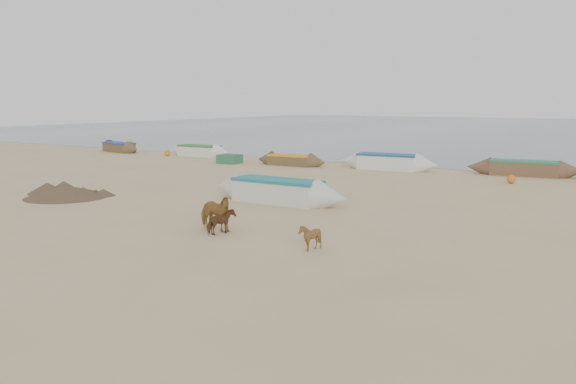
% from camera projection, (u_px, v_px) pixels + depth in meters
% --- Properties ---
extents(ground, '(140.00, 140.00, 0.00)m').
position_uv_depth(ground, '(217.00, 244.00, 16.47)').
color(ground, tan).
rests_on(ground, ground).
extents(sea, '(160.00, 160.00, 0.00)m').
position_uv_depth(sea, '(553.00, 129.00, 85.65)').
color(sea, slate).
rests_on(sea, ground).
extents(cow_adult, '(1.46, 0.74, 1.20)m').
position_uv_depth(cow_adult, '(215.00, 213.00, 18.06)').
color(cow_adult, olive).
rests_on(cow_adult, ground).
extents(calf_front, '(0.94, 0.91, 0.78)m').
position_uv_depth(calf_front, '(310.00, 237.00, 15.70)').
color(calf_front, brown).
rests_on(calf_front, ground).
extents(calf_right, '(0.77, 0.87, 0.78)m').
position_uv_depth(calf_right, '(222.00, 222.00, 17.61)').
color(calf_right, brown).
rests_on(calf_right, ground).
extents(near_canoe, '(6.48, 1.47, 0.97)m').
position_uv_depth(near_canoe, '(277.00, 191.00, 23.25)').
color(near_canoe, silver).
rests_on(near_canoe, ground).
extents(debris_pile, '(4.75, 4.75, 0.52)m').
position_uv_depth(debris_pile, '(67.00, 191.00, 24.55)').
color(debris_pile, brown).
rests_on(debris_pile, ground).
extents(waterline_canoes, '(56.50, 3.94, 0.98)m').
position_uv_depth(waterline_canoes, '(448.00, 166.00, 32.70)').
color(waterline_canoes, brown).
rests_on(waterline_canoes, ground).
extents(beach_clutter, '(41.12, 5.38, 0.64)m').
position_uv_depth(beach_clutter, '(506.00, 174.00, 30.24)').
color(beach_clutter, '#2D6544').
rests_on(beach_clutter, ground).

